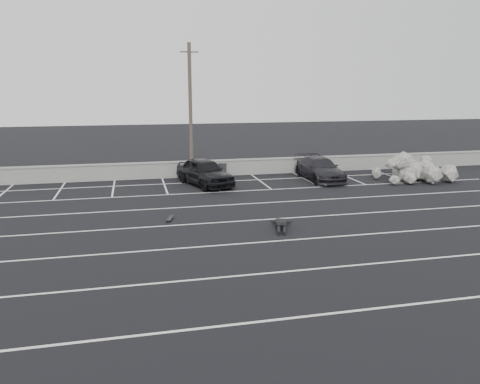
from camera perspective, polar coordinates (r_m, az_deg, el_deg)
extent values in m
plane|color=black|center=(17.86, -0.10, -6.35)|extent=(120.00, 120.00, 0.00)
cube|color=gray|center=(31.15, -5.85, 2.77)|extent=(50.00, 0.35, 1.00)
cube|color=gray|center=(31.06, -5.87, 3.72)|extent=(50.00, 0.45, 0.08)
cube|color=silver|center=(12.54, 6.23, -15.03)|extent=(36.00, 0.10, 0.01)
cube|color=silver|center=(15.13, 2.47, -9.94)|extent=(36.00, 0.10, 0.01)
cube|color=silver|center=(17.85, -0.10, -6.34)|extent=(36.00, 0.10, 0.01)
cube|color=silver|center=(20.65, -1.95, -3.69)|extent=(36.00, 0.10, 0.01)
cube|color=silver|center=(23.50, -3.36, -1.68)|extent=(36.00, 0.10, 0.01)
cube|color=silver|center=(26.38, -4.45, -0.10)|extent=(36.00, 0.10, 0.01)
cube|color=silver|center=(29.29, -5.33, 1.17)|extent=(36.00, 0.10, 0.01)
cube|color=silver|center=(29.46, -26.90, -0.10)|extent=(0.10, 5.00, 0.01)
cube|color=silver|center=(28.87, -21.12, 0.19)|extent=(0.10, 5.00, 0.01)
cube|color=silver|center=(28.58, -15.17, 0.49)|extent=(0.10, 5.00, 0.01)
cube|color=silver|center=(28.61, -9.17, 0.78)|extent=(0.10, 5.00, 0.01)
cube|color=silver|center=(28.95, -3.24, 1.06)|extent=(0.10, 5.00, 0.01)
cube|color=silver|center=(29.59, 2.50, 1.33)|extent=(0.10, 5.00, 0.01)
cube|color=silver|center=(30.51, 7.94, 1.56)|extent=(0.10, 5.00, 0.01)
cube|color=silver|center=(31.70, 13.02, 1.77)|extent=(0.10, 5.00, 0.01)
cube|color=silver|center=(33.11, 17.70, 1.95)|extent=(0.10, 5.00, 0.01)
imported|color=black|center=(28.32, -4.34, 2.46)|extent=(3.40, 5.15, 1.63)
imported|color=black|center=(30.33, 9.72, 2.80)|extent=(2.00, 4.92, 1.43)
cylinder|color=#4C4238|center=(29.92, -6.05, 9.58)|extent=(0.23, 0.23, 8.48)
cube|color=#4C4238|center=(29.95, -6.22, 16.62)|extent=(1.13, 0.08, 0.08)
cylinder|color=#262629|center=(31.07, -2.13, 2.66)|extent=(0.62, 0.62, 0.84)
cylinder|color=#262629|center=(31.00, -2.14, 3.45)|extent=(0.69, 0.69, 0.05)
cube|color=black|center=(21.16, -8.55, -3.21)|extent=(0.39, 0.76, 0.02)
cube|color=#262629|center=(21.40, -8.41, -3.11)|extent=(0.16, 0.09, 0.04)
cube|color=#262629|center=(20.94, -8.69, -3.48)|extent=(0.16, 0.09, 0.04)
cylinder|color=black|center=(21.43, -8.64, -3.16)|extent=(0.04, 0.06, 0.05)
cylinder|color=black|center=(21.39, -8.17, -3.17)|extent=(0.04, 0.06, 0.05)
cylinder|color=black|center=(20.97, -8.93, -3.52)|extent=(0.04, 0.06, 0.05)
cylinder|color=black|center=(20.93, -8.45, -3.54)|extent=(0.04, 0.06, 0.05)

